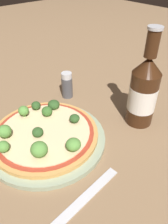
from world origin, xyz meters
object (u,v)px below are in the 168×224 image
at_px(pizza, 43,134).
at_px(pepper_shaker, 67,85).
at_px(beer_bottle, 143,91).
at_px(fork, 87,196).

height_order(pizza, pepper_shaker, pepper_shaker).
bearing_deg(beer_bottle, pizza, -114.42).
bearing_deg(pizza, pepper_shaker, 125.48).
distance_m(beer_bottle, pepper_shaker, 0.23).
bearing_deg(fork, pepper_shaker, 52.98).
xyz_separation_m(beer_bottle, fork, (0.07, -0.25, -0.09)).
relative_size(pizza, fork, 1.52).
distance_m(pizza, beer_bottle, 0.26).
relative_size(pizza, pepper_shaker, 3.16).
height_order(pizza, fork, pizza).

